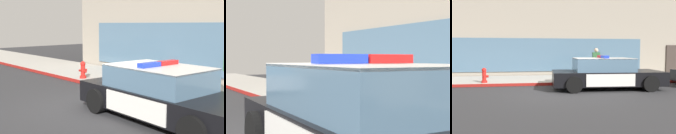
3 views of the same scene
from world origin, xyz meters
TOP-DOWN VIEW (x-y plane):
  - ground at (0.00, 0.00)m, footprint 48.00×48.00m
  - sidewalk at (0.00, 3.62)m, footprint 48.00×3.44m
  - curb_red_paint at (0.00, 1.89)m, footprint 28.80×0.04m
  - police_cruiser at (2.11, 0.66)m, footprint 4.92×2.29m
  - fire_hydrant at (-3.47, 2.26)m, footprint 0.34×0.39m

SIDE VIEW (x-z plane):
  - ground at x=0.00m, z-range 0.00..0.00m
  - sidewalk at x=0.00m, z-range 0.00..0.15m
  - curb_red_paint at x=0.00m, z-range 0.01..0.14m
  - fire_hydrant at x=-3.47m, z-range 0.14..0.86m
  - police_cruiser at x=2.11m, z-range -0.07..1.43m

